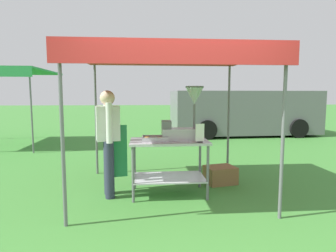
{
  "coord_description": "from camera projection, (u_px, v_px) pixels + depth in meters",
  "views": [
    {
      "loc": [
        -0.45,
        -3.09,
        1.54
      ],
      "look_at": [
        -0.08,
        1.42,
        1.05
      ],
      "focal_mm": 30.53,
      "sensor_mm": 36.0,
      "label": 1
    }
  ],
  "objects": [
    {
      "name": "menu_sign",
      "position": [
        200.0,
        134.0,
        4.15
      ],
      "size": [
        0.13,
        0.05,
        0.27
      ],
      "color": "black",
      "rests_on": "donut_cart"
    },
    {
      "name": "van_grey",
      "position": [
        243.0,
        112.0,
        10.98
      ],
      "size": [
        5.55,
        2.27,
        1.69
      ],
      "color": "slate",
      "rests_on": "ground"
    },
    {
      "name": "vendor",
      "position": [
        109.0,
        138.0,
        4.29
      ],
      "size": [
        0.47,
        0.54,
        1.61
      ],
      "color": "#2D3347",
      "rests_on": "ground"
    },
    {
      "name": "donut_cart",
      "position": [
        169.0,
        155.0,
        4.4
      ],
      "size": [
        1.19,
        0.7,
        0.85
      ],
      "color": "#B7B7BC",
      "rests_on": "ground"
    },
    {
      "name": "neighbour_tent",
      "position": [
        3.0,
        73.0,
        8.52
      ],
      "size": [
        2.7,
        2.78,
        2.29
      ],
      "color": "slate",
      "rests_on": "ground"
    },
    {
      "name": "supply_crate",
      "position": [
        220.0,
        175.0,
        5.0
      ],
      "size": [
        0.58,
        0.5,
        0.3
      ],
      "color": "brown",
      "rests_on": "ground"
    },
    {
      "name": "stall_canopy",
      "position": [
        169.0,
        59.0,
        4.34
      ],
      "size": [
        2.82,
        2.48,
        2.16
      ],
      "color": "slate",
      "rests_on": "ground"
    },
    {
      "name": "donut_tray",
      "position": [
        155.0,
        139.0,
        4.3
      ],
      "size": [
        0.39,
        0.29,
        0.07
      ],
      "color": "#B7B7BC",
      "rests_on": "donut_cart"
    },
    {
      "name": "donut_fryer",
      "position": [
        185.0,
        119.0,
        4.37
      ],
      "size": [
        0.64,
        0.28,
        0.82
      ],
      "color": "#B7B7BC",
      "rests_on": "donut_cart"
    },
    {
      "name": "ground_plane",
      "position": [
        159.0,
        143.0,
        9.21
      ],
      "size": [
        70.0,
        70.0,
        0.0
      ],
      "primitive_type": "plane",
      "color": "#3D7F33"
    }
  ]
}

